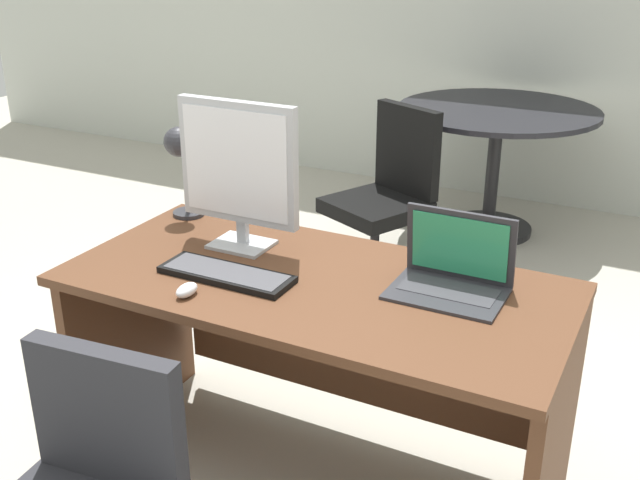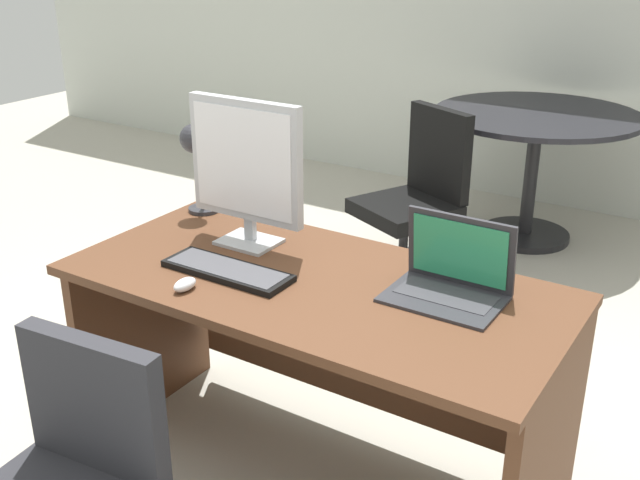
# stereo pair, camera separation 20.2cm
# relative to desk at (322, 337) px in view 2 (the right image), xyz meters

# --- Properties ---
(ground) EXTENTS (12.00, 12.00, 0.00)m
(ground) POSITION_rel_desk_xyz_m (0.00, 1.45, -0.52)
(ground) COLOR #B7B2A3
(desk) EXTENTS (1.58, 0.76, 0.75)m
(desk) POSITION_rel_desk_xyz_m (0.00, 0.00, 0.00)
(desk) COLOR #56331E
(desk) RESTS_ON ground
(monitor) EXTENTS (0.43, 0.16, 0.50)m
(monitor) POSITION_rel_desk_xyz_m (-0.35, 0.07, 0.51)
(monitor) COLOR #B7BABF
(monitor) RESTS_ON desk
(laptop) EXTENTS (0.34, 0.24, 0.24)m
(laptop) POSITION_rel_desk_xyz_m (0.40, 0.09, 0.30)
(laptop) COLOR #2D2D33
(laptop) RESTS_ON desk
(keyboard) EXTENTS (0.43, 0.15, 0.02)m
(keyboard) POSITION_rel_desk_xyz_m (-0.25, -0.16, 0.24)
(keyboard) COLOR black
(keyboard) RESTS_ON desk
(mouse) EXTENTS (0.05, 0.09, 0.04)m
(mouse) POSITION_rel_desk_xyz_m (-0.29, -0.32, 0.25)
(mouse) COLOR silver
(mouse) RESTS_ON desk
(desk_lamp) EXTENTS (0.12, 0.14, 0.35)m
(desk_lamp) POSITION_rel_desk_xyz_m (-0.69, 0.21, 0.48)
(desk_lamp) COLOR #2D2D33
(desk_lamp) RESTS_ON desk
(meeting_table) EXTENTS (1.18, 1.18, 0.78)m
(meeting_table) POSITION_rel_desk_xyz_m (-0.09, 2.46, 0.07)
(meeting_table) COLOR black
(meeting_table) RESTS_ON ground
(meeting_chair_near) EXTENTS (0.61, 0.62, 0.89)m
(meeting_chair_near) POSITION_rel_desk_xyz_m (-0.46, 1.65, -0.17)
(meeting_chair_near) COLOR black
(meeting_chair_near) RESTS_ON ground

